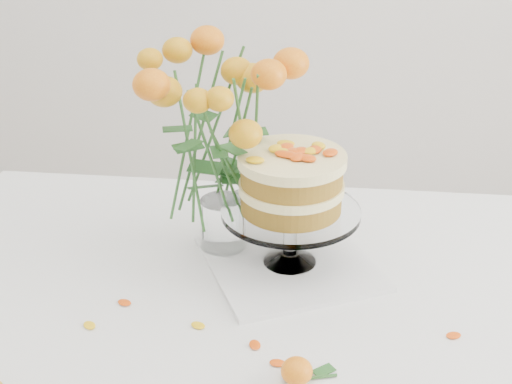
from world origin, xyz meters
TOP-DOWN VIEW (x-y plane):
  - table at (0.00, 0.00)m, footprint 1.43×0.93m
  - napkin at (0.02, 0.11)m, footprint 0.39×0.39m
  - cake_stand at (0.02, 0.11)m, footprint 0.26×0.26m
  - rose_vase at (-0.11, 0.15)m, footprint 0.34×0.34m
  - loose_rose_far at (0.05, -0.22)m, footprint 0.08×0.05m
  - stray_petal_a at (-0.12, -0.10)m, footprint 0.03×0.02m
  - stray_petal_b at (-0.02, -0.14)m, footprint 0.03×0.02m
  - stray_petal_c at (0.02, -0.18)m, footprint 0.03×0.02m
  - stray_petal_d at (-0.26, -0.05)m, footprint 0.03×0.02m
  - stray_petal_e at (-0.30, -0.12)m, footprint 0.03×0.02m
  - stray_petal_f at (0.30, -0.08)m, footprint 0.03×0.02m

SIDE VIEW (x-z plane):
  - table at x=0.00m, z-range 0.30..1.05m
  - stray_petal_a at x=-0.12m, z-range 0.76..0.76m
  - stray_petal_b at x=-0.02m, z-range 0.76..0.76m
  - stray_petal_c at x=0.02m, z-range 0.76..0.76m
  - stray_petal_d at x=-0.26m, z-range 0.76..0.76m
  - stray_petal_e at x=-0.30m, z-range 0.76..0.76m
  - stray_petal_f at x=0.30m, z-range 0.76..0.76m
  - napkin at x=0.02m, z-range 0.76..0.77m
  - loose_rose_far at x=0.05m, z-range 0.76..0.80m
  - cake_stand at x=0.02m, z-range 0.80..1.04m
  - rose_vase at x=-0.11m, z-range 0.79..1.23m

